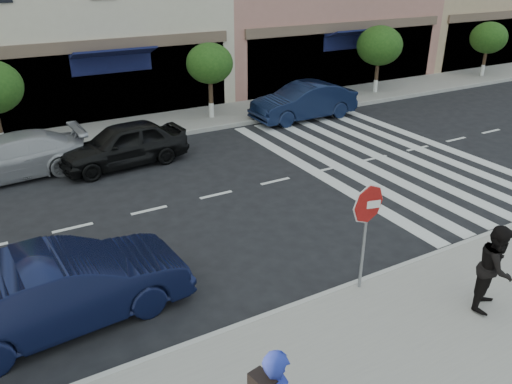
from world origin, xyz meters
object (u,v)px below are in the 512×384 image
car_far_left (9,157)px  walker (496,268)px  stop_sign (367,214)px  car_near_mid (64,288)px  car_far_mid (123,144)px  car_far_right (304,101)px

car_far_left → walker: bearing=28.9°
stop_sign → car_far_left: (-5.50, 9.95, -1.16)m
stop_sign → car_near_mid: size_ratio=0.50×
walker → car_far_mid: (-3.88, 10.93, -0.30)m
stop_sign → car_far_right: (5.95, 10.77, -1.07)m
walker → car_far_right: size_ratio=0.37×
car_near_mid → walker: bearing=-122.0°
car_far_right → car_near_mid: bearing=-52.1°
car_far_mid → car_far_right: (8.11, 1.50, 0.04)m
stop_sign → car_far_mid: stop_sign is taller
car_far_left → car_far_right: size_ratio=1.00×
car_far_mid → car_far_right: size_ratio=0.91×
car_near_mid → car_far_mid: (3.15, 7.30, -0.04)m
car_near_mid → car_far_right: bearing=-56.7°
walker → car_far_left: (-7.23, 11.60, -0.34)m
car_far_left → car_far_mid: (3.35, -0.68, 0.05)m
car_far_mid → car_far_right: 8.25m
walker → car_far_mid: walker is taller
stop_sign → walker: stop_sign is taller
stop_sign → car_far_left: 11.43m
car_near_mid → car_far_right: size_ratio=1.00×
car_near_mid → stop_sign: bearing=-115.1°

